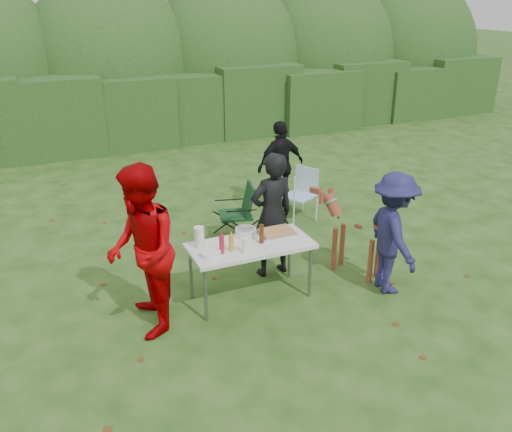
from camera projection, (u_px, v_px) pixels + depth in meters
name	position (u px, v px, depth m)	size (l,w,h in m)	color
ground	(262.00, 307.00, 6.60)	(80.00, 80.00, 0.00)	#1E4211
hedge_row	(126.00, 112.00, 13.03)	(22.00, 1.40, 1.70)	#23471C
shrub_backdrop	(111.00, 71.00, 14.09)	(20.00, 2.60, 3.20)	#3D6628
folding_table	(251.00, 248.00, 6.55)	(1.50, 0.70, 0.74)	silver
person_cook	(272.00, 215.00, 7.08)	(0.62, 0.41, 1.70)	black
person_red_jacket	(142.00, 252.00, 5.82)	(0.94, 0.73, 1.93)	#A80003
person_black_puffy	(281.00, 165.00, 9.31)	(0.91, 0.38, 1.55)	black
child	(393.00, 233.00, 6.70)	(1.01, 0.58, 1.57)	#1F1D4D
dog	(357.00, 238.00, 7.19)	(1.12, 0.45, 1.06)	brown
camping_chair	(235.00, 212.00, 8.25)	(0.55, 0.55, 0.88)	#14381C
lawn_chair	(299.00, 194.00, 9.02)	(0.51, 0.51, 0.85)	#4C99E4
food_tray	(276.00, 233.00, 6.79)	(0.45, 0.30, 0.02)	#B7B7BA
focaccia_bread	(276.00, 231.00, 6.78)	(0.40, 0.26, 0.04)	tan
mustard_bottle	(231.00, 243.00, 6.32)	(0.06, 0.06, 0.20)	gold
ketchup_bottle	(222.00, 244.00, 6.26)	(0.06, 0.06, 0.22)	#A21C2E
beer_bottle	(262.00, 234.00, 6.51)	(0.06, 0.06, 0.24)	#47230F
paper_towel_roll	(199.00, 237.00, 6.39)	(0.12, 0.12, 0.26)	white
cup_stack	(245.00, 245.00, 6.28)	(0.08, 0.08, 0.18)	white
pasta_bowl	(246.00, 232.00, 6.72)	(0.26, 0.26, 0.10)	silver
plate_stack	(211.00, 254.00, 6.23)	(0.24, 0.24, 0.05)	white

